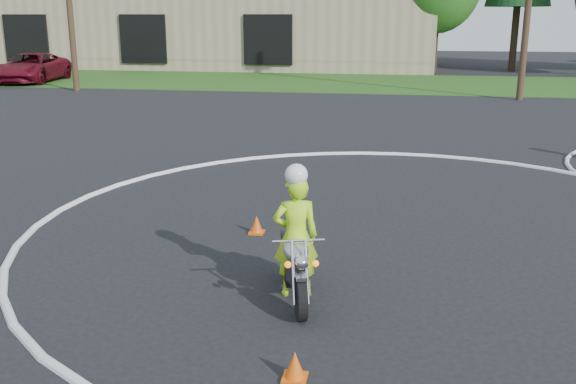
# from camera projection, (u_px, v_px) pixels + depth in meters

# --- Properties ---
(ground) EXTENTS (120.00, 120.00, 0.00)m
(ground) POSITION_uv_depth(u_px,v_px,m) (389.00, 307.00, 7.84)
(ground) COLOR black
(ground) RESTS_ON ground
(grass_strip) EXTENTS (120.00, 10.00, 0.02)m
(grass_strip) POSITION_uv_depth(u_px,v_px,m) (399.00, 83.00, 33.48)
(grass_strip) COLOR #1E4714
(grass_strip) RESTS_ON ground
(course_markings) EXTENTS (19.05, 19.05, 0.12)m
(course_markings) POSITION_uv_depth(u_px,v_px,m) (515.00, 212.00, 11.62)
(course_markings) COLOR silver
(course_markings) RESTS_ON ground
(primary_motorcycle) EXTENTS (0.71, 1.72, 0.93)m
(primary_motorcycle) POSITION_uv_depth(u_px,v_px,m) (295.00, 265.00, 7.97)
(primary_motorcycle) COLOR black
(primary_motorcycle) RESTS_ON ground
(rider_primary_grp) EXTENTS (0.65, 0.52, 1.72)m
(rider_primary_grp) POSITION_uv_depth(u_px,v_px,m) (296.00, 233.00, 7.99)
(rider_primary_grp) COLOR #A9E718
(rider_primary_grp) RESTS_ON ground
(pickup_grp) EXTENTS (3.16, 5.73, 1.52)m
(pickup_grp) POSITION_uv_depth(u_px,v_px,m) (32.00, 68.00, 33.99)
(pickup_grp) COLOR #5A0A18
(pickup_grp) RESTS_ON ground
(warehouse) EXTENTS (41.00, 17.00, 8.30)m
(warehouse) POSITION_uv_depth(u_px,v_px,m) (158.00, 5.00, 47.66)
(warehouse) COLOR tan
(warehouse) RESTS_ON ground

